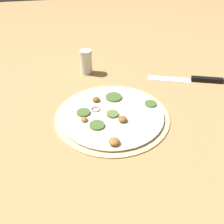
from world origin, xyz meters
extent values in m
plane|color=tan|center=(0.00, 0.00, 0.00)|extent=(3.00, 3.00, 0.00)
cylinder|color=beige|center=(0.00, 0.00, 0.00)|extent=(0.37, 0.37, 0.01)
cylinder|color=#EFE5C1|center=(0.00, 0.00, 0.01)|extent=(0.33, 0.33, 0.00)
cylinder|color=#47662D|center=(0.05, -0.06, 0.02)|extent=(0.05, 0.05, 0.01)
ellipsoid|color=#996633|center=(0.02, -0.09, 0.02)|extent=(0.02, 0.02, 0.01)
cylinder|color=#47662D|center=(-0.02, -0.09, 0.02)|extent=(0.04, 0.04, 0.01)
cylinder|color=#567538|center=(0.01, 0.00, 0.02)|extent=(0.04, 0.04, 0.01)
cylinder|color=#47662D|center=(-0.03, 0.14, 0.02)|extent=(0.04, 0.04, 0.01)
cylinder|color=#47662D|center=(-0.09, 0.02, 0.02)|extent=(0.06, 0.06, 0.01)
ellipsoid|color=brown|center=(0.04, 0.02, 0.02)|extent=(0.03, 0.03, 0.01)
ellipsoid|color=#996633|center=(0.14, -0.02, 0.02)|extent=(0.03, 0.03, 0.02)
torus|color=#A34C70|center=(-0.03, -0.05, 0.01)|extent=(0.03, 0.03, 0.00)
ellipsoid|color=brown|center=(-0.08, -0.04, 0.02)|extent=(0.03, 0.03, 0.01)
cube|color=silver|center=(-0.20, 0.26, 0.00)|extent=(0.09, 0.17, 0.00)
cube|color=black|center=(-0.15, 0.40, 0.01)|extent=(0.06, 0.12, 0.02)
cylinder|color=silver|center=(-0.30, -0.05, 0.04)|extent=(0.05, 0.05, 0.09)
cylinder|color=beige|center=(-0.30, -0.05, 0.09)|extent=(0.05, 0.05, 0.01)
camera|label=1|loc=(0.65, -0.12, 0.52)|focal=42.00mm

